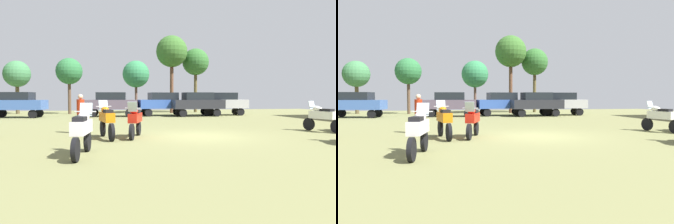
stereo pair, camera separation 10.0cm
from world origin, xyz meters
The scene contains 16 objects.
ground_plane centered at (0.00, 0.00, 0.01)m, with size 44.00×52.00×0.02m.
motorcycle_4 centered at (6.15, 0.48, 0.73)m, with size 0.79×2.07×1.44m.
motorcycle_5 centered at (-3.79, -0.05, 0.76)m, with size 0.74×2.29×1.51m.
motorcycle_11 centered at (-2.66, -0.01, 0.74)m, with size 0.79×2.11×1.46m.
motorcycle_12 centered at (-4.46, -3.67, 0.74)m, with size 0.64×2.23×1.47m.
car_1 centered at (6.27, 13.92, 1.19)m, with size 4.43×2.13×2.00m.
car_2 centered at (-3.40, 13.85, 1.19)m, with size 4.45×2.18×2.00m.
car_3 centered at (1.00, 14.19, 1.19)m, with size 4.47×2.25×2.00m.
car_4 centered at (-10.70, 13.88, 1.19)m, with size 4.52×2.41×2.00m.
car_5 centered at (3.73, 12.93, 1.19)m, with size 4.37×1.97×2.00m.
person_1 centered at (-4.93, 1.92, 1.05)m, with size 0.41×0.41×1.76m.
tree_2 centered at (5.48, 19.70, 5.27)m, with size 2.80×2.80×6.71m.
tree_3 centered at (-12.16, 19.76, 3.79)m, with size 2.51×2.51×5.07m.
tree_4 centered at (-0.94, 18.39, 3.85)m, with size 2.63×2.63×5.17m.
tree_6 centered at (-7.25, 18.61, 4.03)m, with size 2.49×2.49×5.30m.
tree_7 centered at (2.69, 18.69, 6.14)m, with size 3.16×3.16×7.78m.
Camera 1 is at (-3.78, -12.67, 1.67)m, focal length 33.80 mm.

